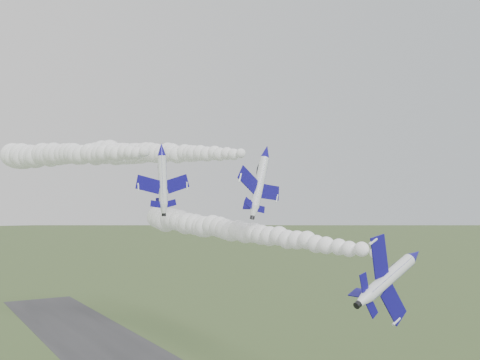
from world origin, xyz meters
The scene contains 6 objects.
jet_lead centered at (12.70, -8.52, 29.07)m, with size 5.03×13.93×10.54m.
smoke_trail_jet_lead centered at (10.36, 31.96, 30.74)m, with size 5.26×73.88×5.26m, color white, non-canonical shape.
jet_pair_left centered at (-9.00, 22.41, 44.34)m, with size 9.75×11.54×2.87m.
smoke_trail_jet_pair_left centered at (-15.54, 56.14, 45.90)m, with size 5.87×64.26×5.87m, color white, non-canonical shape.
jet_pair_right centered at (10.66, 21.90, 45.00)m, with size 10.99×13.41×4.42m.
smoke_trail_jet_pair_right centered at (2.40, 50.03, 46.65)m, with size 5.57×52.09×5.57m, color white, non-canonical shape.
Camera 1 is at (-42.64, -55.08, 35.34)m, focal length 40.00 mm.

